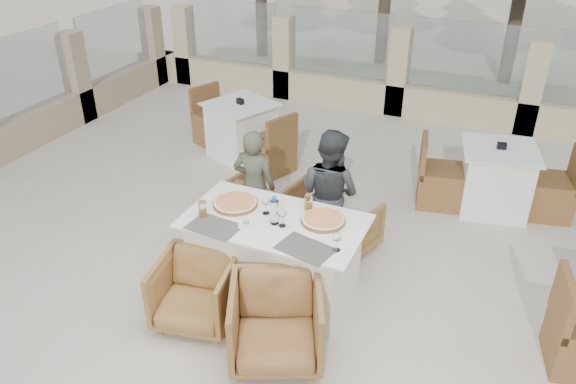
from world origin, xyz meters
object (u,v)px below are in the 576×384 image
at_px(pizza_left, 235,203).
at_px(pizza_right, 323,219).
at_px(diner_left, 254,186).
at_px(beer_glass_left, 202,209).
at_px(wine_glass_centre, 266,205).
at_px(armchair_near_left, 196,291).
at_px(armchair_far_right, 346,225).
at_px(diner_right, 329,194).
at_px(bg_table_a, 241,130).
at_px(bg_table_b, 495,179).
at_px(armchair_far_left, 269,200).
at_px(water_bottle, 274,210).
at_px(dining_table, 275,256).
at_px(armchair_near_right, 276,323).
at_px(wine_glass_corner, 337,241).
at_px(beer_glass_right, 308,202).
at_px(olive_dish, 246,224).
at_px(wine_glass_near, 282,217).

height_order(pizza_left, pizza_right, pizza_left).
bearing_deg(diner_left, beer_glass_left, 81.98).
relative_size(wine_glass_centre, armchair_near_left, 0.27).
xyz_separation_m(armchair_far_right, diner_right, (-0.16, -0.12, 0.41)).
height_order(pizza_right, diner_left, diner_left).
bearing_deg(diner_left, wine_glass_centre, 119.28).
bearing_deg(bg_table_a, armchair_near_left, -45.45).
bearing_deg(armchair_far_right, bg_table_b, -113.69).
bearing_deg(wine_glass_centre, armchair_far_left, 114.60).
distance_m(wine_glass_centre, armchair_far_right, 1.15).
relative_size(armchair_far_right, bg_table_a, 0.36).
relative_size(water_bottle, wine_glass_centre, 1.45).
bearing_deg(dining_table, armchair_near_right, -64.56).
distance_m(wine_glass_corner, armchair_near_right, 0.81).
relative_size(dining_table, beer_glass_right, 10.79).
xyz_separation_m(wine_glass_centre, beer_glass_left, (-0.50, -0.26, -0.02)).
xyz_separation_m(olive_dish, diner_left, (-0.39, 0.92, -0.17)).
relative_size(water_bottle, wine_glass_near, 1.45).
relative_size(wine_glass_corner, beer_glass_right, 1.24).
distance_m(water_bottle, wine_glass_near, 0.09).
height_order(wine_glass_near, armchair_near_right, wine_glass_near).
height_order(pizza_right, wine_glass_centre, wine_glass_centre).
relative_size(wine_glass_near, bg_table_b, 0.11).
bearing_deg(beer_glass_right, armchair_far_right, 73.86).
distance_m(pizza_left, beer_glass_right, 0.68).
bearing_deg(beer_glass_left, olive_dish, 0.83).
distance_m(pizza_right, armchair_far_right, 0.93).
relative_size(armchair_near_left, bg_table_a, 0.41).
xyz_separation_m(beer_glass_left, olive_dish, (0.43, 0.01, -0.05)).
xyz_separation_m(pizza_left, wine_glass_centre, (0.32, -0.02, 0.07)).
bearing_deg(dining_table, armchair_far_left, 118.37).
relative_size(dining_table, bg_table_a, 0.98).
distance_m(armchair_far_right, armchair_near_right, 1.67).
bearing_deg(diner_left, dining_table, 122.67).
height_order(wine_glass_near, wine_glass_corner, same).
bearing_deg(bg_table_a, water_bottle, -32.73).
height_order(wine_glass_corner, olive_dish, wine_glass_corner).
height_order(wine_glass_centre, diner_left, diner_left).
xyz_separation_m(water_bottle, bg_table_b, (1.67, 2.41, -0.52)).
distance_m(olive_dish, diner_left, 1.01).
distance_m(pizza_right, beer_glass_right, 0.25).
bearing_deg(bg_table_a, diner_left, -34.50).
distance_m(water_bottle, bg_table_a, 3.04).
xyz_separation_m(wine_glass_near, diner_left, (-0.67, 0.79, -0.24)).
xyz_separation_m(pizza_right, olive_dish, (-0.58, -0.34, -0.00)).
relative_size(dining_table, olive_dish, 14.55).
xyz_separation_m(pizza_left, bg_table_b, (2.13, 2.27, -0.41)).
bearing_deg(beer_glass_right, wine_glass_corner, -48.47).
bearing_deg(pizza_right, diner_right, 104.99).
height_order(wine_glass_near, olive_dish, wine_glass_near).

